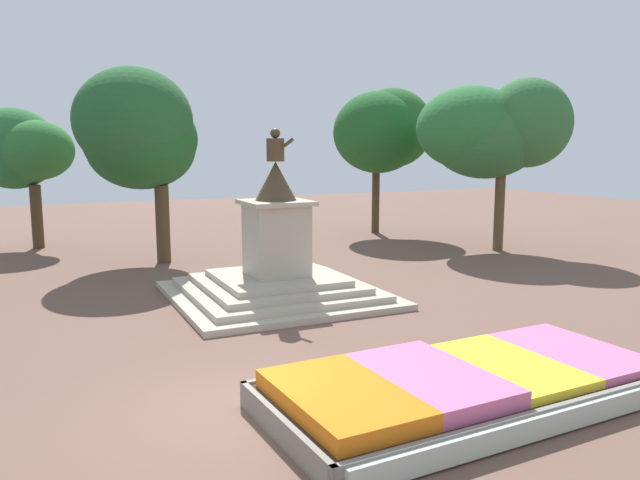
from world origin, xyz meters
TOP-DOWN VIEW (x-y plane):
  - ground_plane at (0.00, 0.00)m, footprint 78.73×78.73m
  - flower_planter at (3.54, -1.26)m, footprint 7.16×3.58m
  - statue_monument at (3.31, 6.83)m, footprint 5.69×5.69m
  - park_tree_far_left at (-3.05, 19.41)m, footprint 4.12×3.64m
  - park_tree_behind_statue at (0.78, 13.82)m, footprint 4.32×4.61m
  - park_tree_far_right at (12.43, 16.36)m, footprint 4.68×4.50m
  - park_tree_street_side at (14.05, 10.89)m, footprint 5.48×5.45m

SIDE VIEW (x-z plane):
  - ground_plane at x=0.00m, z-range 0.00..0.00m
  - flower_planter at x=3.54m, z-range -0.04..0.62m
  - statue_monument at x=3.31m, z-range -1.50..3.22m
  - park_tree_far_left at x=-3.05m, z-range 1.10..6.88m
  - park_tree_behind_statue at x=0.78m, z-range 1.15..8.11m
  - park_tree_street_side at x=14.05m, z-range 1.40..8.26m
  - park_tree_far_right at x=12.43m, z-range 1.47..8.36m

